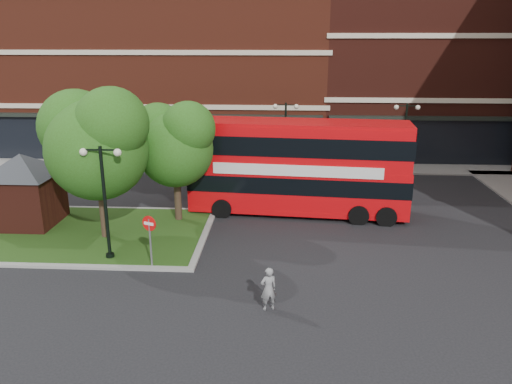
# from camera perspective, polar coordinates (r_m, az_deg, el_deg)

# --- Properties ---
(ground) EXTENTS (120.00, 120.00, 0.00)m
(ground) POSITION_cam_1_polar(r_m,az_deg,el_deg) (21.27, -2.18, -8.33)
(ground) COLOR black
(ground) RESTS_ON ground
(pavement_far) EXTENTS (44.00, 3.00, 0.12)m
(pavement_far) POSITION_cam_1_polar(r_m,az_deg,el_deg) (36.79, 0.17, 2.92)
(pavement_far) COLOR slate
(pavement_far) RESTS_ON ground
(terrace_far_left) EXTENTS (26.00, 12.00, 14.00)m
(terrace_far_left) POSITION_cam_1_polar(r_m,az_deg,el_deg) (44.25, -10.02, 14.21)
(terrace_far_left) COLOR maroon
(terrace_far_left) RESTS_ON ground
(terrace_far_right) EXTENTS (18.00, 12.00, 16.00)m
(terrace_far_right) POSITION_cam_1_polar(r_m,az_deg,el_deg) (44.78, 19.58, 14.82)
(terrace_far_right) COLOR #471911
(terrace_far_right) RESTS_ON ground
(traffic_island) EXTENTS (12.60, 7.60, 0.15)m
(traffic_island) POSITION_cam_1_polar(r_m,az_deg,el_deg) (25.85, -19.54, -4.42)
(traffic_island) COLOR gray
(traffic_island) RESTS_ON ground
(kiosk) EXTENTS (6.51, 6.51, 3.60)m
(kiosk) POSITION_cam_1_polar(r_m,az_deg,el_deg) (27.31, -25.06, 1.04)
(kiosk) COLOR #471911
(kiosk) RESTS_ON traffic_island
(tree_island_west) EXTENTS (5.40, 4.71, 7.21)m
(tree_island_west) POSITION_cam_1_polar(r_m,az_deg,el_deg) (23.66, -17.92, 5.74)
(tree_island_west) COLOR #2D2116
(tree_island_west) RESTS_ON ground
(tree_island_east) EXTENTS (4.46, 3.90, 6.29)m
(tree_island_east) POSITION_cam_1_polar(r_m,az_deg,el_deg) (25.24, -9.38, 5.75)
(tree_island_east) COLOR #2D2116
(tree_island_east) RESTS_ON ground
(lamp_island) EXTENTS (1.72, 0.36, 5.00)m
(lamp_island) POSITION_cam_1_polar(r_m,az_deg,el_deg) (21.60, -16.91, -0.62)
(lamp_island) COLOR black
(lamp_island) RESTS_ON ground
(lamp_far_left) EXTENTS (1.72, 0.36, 5.00)m
(lamp_far_left) POSITION_cam_1_polar(r_m,az_deg,el_deg) (34.18, 3.37, 6.54)
(lamp_far_left) COLOR black
(lamp_far_left) RESTS_ON ground
(lamp_far_right) EXTENTS (1.72, 0.36, 5.00)m
(lamp_far_right) POSITION_cam_1_polar(r_m,az_deg,el_deg) (35.14, 16.61, 6.14)
(lamp_far_right) COLOR black
(lamp_far_right) RESTS_ON ground
(bus) EXTENTS (11.72, 3.65, 4.40)m
(bus) POSITION_cam_1_polar(r_m,az_deg,el_deg) (26.57, 4.87, 3.51)
(bus) COLOR red
(bus) RESTS_ON ground
(woman) EXTENTS (0.68, 0.56, 1.60)m
(woman) POSITION_cam_1_polar(r_m,az_deg,el_deg) (17.71, 1.43, -11.00)
(woman) COLOR gray
(woman) RESTS_ON ground
(car_silver) EXTENTS (4.43, 2.15, 1.46)m
(car_silver) POSITION_cam_1_polar(r_m,az_deg,el_deg) (36.50, -5.46, 3.81)
(car_silver) COLOR silver
(car_silver) RESTS_ON ground
(car_white) EXTENTS (3.94, 1.50, 1.28)m
(car_white) POSITION_cam_1_polar(r_m,az_deg,el_deg) (36.58, 12.29, 3.38)
(car_white) COLOR white
(car_white) RESTS_ON ground
(no_entry_sign) EXTENTS (0.61, 0.29, 2.31)m
(no_entry_sign) POSITION_cam_1_polar(r_m,az_deg,el_deg) (20.76, -12.05, -4.42)
(no_entry_sign) COLOR slate
(no_entry_sign) RESTS_ON ground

